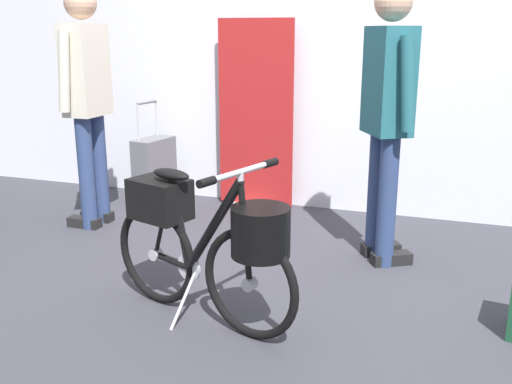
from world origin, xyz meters
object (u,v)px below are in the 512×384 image
object	(u,v)px
visitor_browsing	(387,110)
folding_bike_foreground	(206,239)
floor_banner_stand	(256,127)
visitor_near_wall	(87,94)
rolling_suitcase	(155,170)

from	to	relation	value
visitor_browsing	folding_bike_foreground	bearing A→B (deg)	-122.34
folding_bike_foreground	visitor_browsing	bearing A→B (deg)	57.66
floor_banner_stand	folding_bike_foreground	bearing A→B (deg)	-77.48
floor_banner_stand	visitor_near_wall	world-z (taller)	visitor_near_wall
floor_banner_stand	visitor_near_wall	bearing A→B (deg)	-138.76
folding_bike_foreground	visitor_browsing	world-z (taller)	visitor_browsing
floor_banner_stand	folding_bike_foreground	size ratio (longest dim) A/B	1.34
visitor_near_wall	visitor_browsing	xyz separation A→B (m)	(2.03, -0.01, -0.02)
visitor_browsing	rolling_suitcase	world-z (taller)	visitor_browsing
rolling_suitcase	visitor_near_wall	bearing A→B (deg)	-104.62
folding_bike_foreground	visitor_near_wall	world-z (taller)	visitor_near_wall
floor_banner_stand	visitor_near_wall	xyz separation A→B (m)	(-0.94, -0.82, 0.30)
floor_banner_stand	rolling_suitcase	bearing A→B (deg)	-164.21
floor_banner_stand	visitor_browsing	world-z (taller)	visitor_browsing
visitor_near_wall	visitor_browsing	bearing A→B (deg)	-0.22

